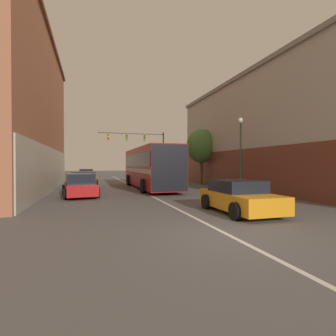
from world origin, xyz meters
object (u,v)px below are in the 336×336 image
at_px(parked_car_left_mid, 84,180).
at_px(traffic_signal_gantry, 142,144).
at_px(bus, 150,166).
at_px(parked_car_left_far, 86,175).
at_px(street_tree_near, 201,146).
at_px(street_lamp, 241,147).
at_px(hatchback_foreground, 239,197).
at_px(parked_car_left_near, 80,186).

distance_m(parked_car_left_mid, traffic_signal_gantry, 13.98).
distance_m(bus, parked_car_left_mid, 5.93).
bearing_deg(bus, parked_car_left_far, 20.12).
bearing_deg(bus, parked_car_left_mid, 64.47).
bearing_deg(street_tree_near, street_lamp, -97.64).
bearing_deg(traffic_signal_gantry, street_lamp, -82.59).
bearing_deg(street_lamp, hatchback_foreground, -122.63).
height_order(traffic_signal_gantry, street_tree_near, traffic_signal_gantry).
bearing_deg(street_tree_near, bus, -155.91).
bearing_deg(street_tree_near, parked_car_left_mid, -179.45).
relative_size(parked_car_left_mid, parked_car_left_far, 1.17).
height_order(bus, street_tree_near, street_tree_near).
distance_m(parked_car_left_mid, street_lamp, 13.45).
xyz_separation_m(street_lamp, street_tree_near, (1.19, 8.88, 0.65)).
relative_size(street_lamp, street_tree_near, 0.92).
xyz_separation_m(hatchback_foreground, parked_car_left_near, (-6.47, 7.63, 0.03)).
relative_size(parked_car_left_far, traffic_signal_gantry, 0.47).
relative_size(bus, traffic_signal_gantry, 1.29).
bearing_deg(parked_car_left_mid, parked_car_left_near, -175.50).
xyz_separation_m(hatchback_foreground, parked_car_left_far, (-6.29, 25.89, 0.03)).
distance_m(parked_car_left_near, parked_car_left_mid, 6.65).
distance_m(hatchback_foreground, street_lamp, 6.99).
height_order(parked_car_left_far, traffic_signal_gantry, traffic_signal_gantry).
height_order(parked_car_left_near, parked_car_left_mid, parked_car_left_near).
xyz_separation_m(traffic_signal_gantry, street_tree_near, (3.79, -11.07, -1.02)).
height_order(street_lamp, street_tree_near, street_tree_near).
bearing_deg(parked_car_left_far, parked_car_left_mid, -178.90).
relative_size(hatchback_foreground, parked_car_left_near, 0.89).
distance_m(parked_car_left_near, traffic_signal_gantry, 19.74).
relative_size(bus, parked_car_left_far, 2.76).
distance_m(parked_car_left_far, street_tree_near, 16.23).
xyz_separation_m(traffic_signal_gantry, street_lamp, (2.60, -19.95, -1.68)).
distance_m(hatchback_foreground, parked_car_left_far, 26.65).
height_order(bus, parked_car_left_far, bus).
xyz_separation_m(hatchback_foreground, parked_car_left_mid, (-6.36, 14.28, 0.00)).
relative_size(parked_car_left_far, street_tree_near, 0.76).
distance_m(traffic_signal_gantry, street_tree_near, 11.74).
height_order(parked_car_left_mid, parked_car_left_far, parked_car_left_far).
bearing_deg(parked_car_left_mid, parked_car_left_far, 5.18).
bearing_deg(street_tree_near, hatchback_foreground, -108.14).
xyz_separation_m(parked_car_left_mid, parked_car_left_far, (0.06, 11.62, 0.03)).
relative_size(parked_car_left_mid, traffic_signal_gantry, 0.55).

